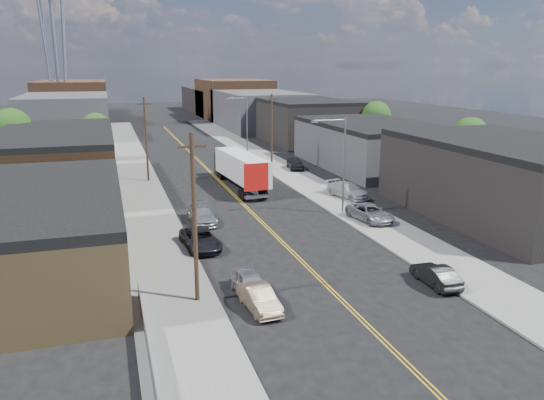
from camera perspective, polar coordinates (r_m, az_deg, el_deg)
ground at (r=80.87m, az=-8.17°, el=4.49°), size 260.00×260.00×0.00m
centerline at (r=66.35m, az=-6.05°, el=2.43°), size 0.32×120.00×0.01m
sidewalk_left at (r=65.20m, az=-14.26°, el=1.92°), size 5.00×140.00×0.15m
sidewalk_right at (r=68.77m, az=1.74°, el=2.98°), size 5.00×140.00×0.15m
warehouse_tan at (r=38.64m, az=-24.70°, el=-3.16°), size 12.00×22.00×5.60m
warehouse_brown at (r=63.79m, az=-22.03°, el=4.01°), size 12.00×26.00×6.60m
industrial_right_a at (r=52.86m, az=23.96°, el=2.16°), size 14.00×22.00×7.10m
industrial_right_b at (r=74.13m, az=10.72°, el=5.89°), size 14.00×24.00×6.10m
industrial_right_c at (r=97.58m, az=3.54°, el=8.51°), size 14.00×22.00×7.60m
skyline_left_a at (r=114.37m, az=-21.24°, el=8.53°), size 16.00×30.00×8.00m
skyline_right_a at (r=118.69m, az=-1.37°, el=9.65°), size 16.00×30.00×8.00m
skyline_left_b at (r=139.19m, az=-20.68°, el=9.84°), size 16.00×26.00×10.00m
skyline_right_b at (r=142.76m, az=-4.19°, el=10.79°), size 16.00×26.00×10.00m
skyline_left_c at (r=159.22m, az=-20.28°, el=9.77°), size 16.00×40.00×7.00m
skyline_right_c at (r=162.35m, az=-5.83°, el=10.63°), size 16.00×40.00×7.00m
streetlight_near at (r=48.85m, az=7.35°, el=4.51°), size 3.39×0.25×9.00m
streetlight_far at (r=81.69m, az=-2.98°, el=8.48°), size 3.39×0.25×9.00m
utility_pole_left_near at (r=30.24m, az=-8.33°, el=-1.94°), size 1.60×0.26×10.00m
utility_pole_left_far at (r=64.43m, az=-13.38°, el=6.41°), size 1.60×0.26×10.00m
utility_pole_right at (r=70.39m, az=-0.04°, el=7.42°), size 1.60×0.26×10.00m
chainlink_fence at (r=25.69m, az=-13.10°, el=-16.12°), size 0.05×16.00×1.22m
tree_left_mid at (r=75.03m, az=-26.13°, el=6.67°), size 5.10×5.04×8.37m
tree_left_far at (r=81.24m, az=-18.34°, el=7.22°), size 4.35×4.20×6.97m
tree_right_near at (r=69.92m, az=20.54°, el=6.26°), size 4.60×4.48×7.44m
tree_right_far at (r=89.93m, az=11.18°, el=8.67°), size 4.85×4.76×7.91m
semi_truck at (r=60.69m, az=-3.63°, el=3.56°), size 3.55×15.45×4.00m
car_left_a at (r=32.34m, az=-2.38°, el=-9.01°), size 1.96×4.36×1.45m
car_left_b at (r=30.60m, az=-1.39°, el=-10.52°), size 1.79×4.19×1.34m
car_left_c at (r=40.61m, az=-7.72°, el=-4.22°), size 2.75×5.34×1.44m
car_left_d at (r=47.11m, az=-7.57°, el=-1.60°), size 2.14×5.05×1.45m
car_right_oncoming at (r=35.31m, az=17.19°, el=-7.71°), size 1.52×4.11×1.34m
car_right_lot_a at (r=47.71m, az=10.50°, el=-1.35°), size 3.05×5.39×1.42m
car_right_lot_b at (r=55.80m, az=8.15°, el=1.06°), size 3.46×5.61×1.52m
car_right_lot_c at (r=70.52m, az=2.49°, el=3.95°), size 2.53×4.75×1.54m
car_ahead_truck at (r=70.91m, az=-3.99°, el=3.77°), size 2.26×4.69×1.29m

